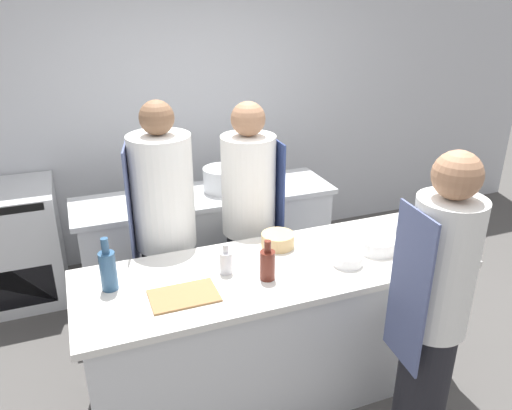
{
  "coord_description": "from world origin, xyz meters",
  "views": [
    {
      "loc": [
        -1.03,
        -2.33,
        2.37
      ],
      "look_at": [
        0.0,
        0.35,
        1.13
      ],
      "focal_mm": 35.0,
      "sensor_mm": 36.0,
      "label": 1
    }
  ],
  "objects_px": {
    "chef_at_prep_near": "(433,313)",
    "chef_at_stove": "(249,222)",
    "bottle_wine": "(108,269)",
    "bottle_olive_oil": "(267,264)",
    "bottle_vinegar": "(226,261)",
    "cup": "(449,254)",
    "bowl_prep_small": "(410,228)",
    "bowl_wooden_salad": "(278,240)",
    "oven_range": "(7,246)",
    "bowl_mixing_large": "(347,259)",
    "stockpot": "(223,179)",
    "bowl_ceramic_blue": "(377,245)",
    "chef_at_pass_far": "(165,235)"
  },
  "relations": [
    {
      "from": "chef_at_stove",
      "to": "bottle_olive_oil",
      "type": "height_order",
      "value": "chef_at_stove"
    },
    {
      "from": "chef_at_stove",
      "to": "bowl_prep_small",
      "type": "bearing_deg",
      "value": 58.17
    },
    {
      "from": "bottle_vinegar",
      "to": "chef_at_stove",
      "type": "bearing_deg",
      "value": 59.58
    },
    {
      "from": "bottle_wine",
      "to": "bowl_ceramic_blue",
      "type": "relative_size",
      "value": 1.3
    },
    {
      "from": "bottle_wine",
      "to": "chef_at_stove",
      "type": "bearing_deg",
      "value": 29.9
    },
    {
      "from": "chef_at_stove",
      "to": "chef_at_pass_far",
      "type": "distance_m",
      "value": 0.61
    },
    {
      "from": "chef_at_pass_far",
      "to": "stockpot",
      "type": "bearing_deg",
      "value": -31.77
    },
    {
      "from": "bowl_mixing_large",
      "to": "stockpot",
      "type": "relative_size",
      "value": 0.57
    },
    {
      "from": "chef_at_pass_far",
      "to": "cup",
      "type": "height_order",
      "value": "chef_at_pass_far"
    },
    {
      "from": "stockpot",
      "to": "bottle_vinegar",
      "type": "bearing_deg",
      "value": -106.74
    },
    {
      "from": "chef_at_pass_far",
      "to": "cup",
      "type": "xyz_separation_m",
      "value": [
        1.51,
        -0.95,
        0.05
      ]
    },
    {
      "from": "chef_at_pass_far",
      "to": "bowl_mixing_large",
      "type": "bearing_deg",
      "value": -118.1
    },
    {
      "from": "oven_range",
      "to": "chef_at_stove",
      "type": "relative_size",
      "value": 0.56
    },
    {
      "from": "chef_at_prep_near",
      "to": "chef_at_stove",
      "type": "bearing_deg",
      "value": 23.7
    },
    {
      "from": "chef_at_prep_near",
      "to": "chef_at_stove",
      "type": "distance_m",
      "value": 1.47
    },
    {
      "from": "bowl_mixing_large",
      "to": "bowl_ceramic_blue",
      "type": "xyz_separation_m",
      "value": [
        0.26,
        0.08,
        0.01
      ]
    },
    {
      "from": "chef_at_pass_far",
      "to": "bowl_wooden_salad",
      "type": "distance_m",
      "value": 0.76
    },
    {
      "from": "bottle_wine",
      "to": "cup",
      "type": "xyz_separation_m",
      "value": [
        1.92,
        -0.4,
        -0.08
      ]
    },
    {
      "from": "bottle_olive_oil",
      "to": "chef_at_prep_near",
      "type": "bearing_deg",
      "value": -42.34
    },
    {
      "from": "oven_range",
      "to": "bowl_mixing_large",
      "type": "height_order",
      "value": "oven_range"
    },
    {
      "from": "chef_at_pass_far",
      "to": "bottle_vinegar",
      "type": "bearing_deg",
      "value": -147.73
    },
    {
      "from": "stockpot",
      "to": "chef_at_pass_far",
      "type": "bearing_deg",
      "value": -133.53
    },
    {
      "from": "chef_at_prep_near",
      "to": "stockpot",
      "type": "height_order",
      "value": "chef_at_prep_near"
    },
    {
      "from": "chef_at_stove",
      "to": "bottle_vinegar",
      "type": "relative_size",
      "value": 9.49
    },
    {
      "from": "bottle_vinegar",
      "to": "bottle_wine",
      "type": "height_order",
      "value": "bottle_wine"
    },
    {
      "from": "chef_at_prep_near",
      "to": "chef_at_stove",
      "type": "xyz_separation_m",
      "value": [
        -0.47,
        1.39,
        -0.02
      ]
    },
    {
      "from": "oven_range",
      "to": "bowl_prep_small",
      "type": "bearing_deg",
      "value": -31.68
    },
    {
      "from": "chef_at_prep_near",
      "to": "bowl_prep_small",
      "type": "bearing_deg",
      "value": -24.77
    },
    {
      "from": "bowl_prep_small",
      "to": "bowl_wooden_salad",
      "type": "distance_m",
      "value": 0.92
    },
    {
      "from": "bottle_olive_oil",
      "to": "bottle_vinegar",
      "type": "distance_m",
      "value": 0.24
    },
    {
      "from": "bottle_wine",
      "to": "stockpot",
      "type": "xyz_separation_m",
      "value": [
        1.01,
        1.18,
        -0.03
      ]
    },
    {
      "from": "bottle_olive_oil",
      "to": "cup",
      "type": "xyz_separation_m",
      "value": [
        1.09,
        -0.2,
        -0.05
      ]
    },
    {
      "from": "bowl_wooden_salad",
      "to": "stockpot",
      "type": "relative_size",
      "value": 0.66
    },
    {
      "from": "bowl_prep_small",
      "to": "chef_at_stove",
      "type": "bearing_deg",
      "value": 147.54
    },
    {
      "from": "bottle_vinegar",
      "to": "bowl_mixing_large",
      "type": "relative_size",
      "value": 1.01
    },
    {
      "from": "chef_at_prep_near",
      "to": "cup",
      "type": "distance_m",
      "value": 0.59
    },
    {
      "from": "chef_at_prep_near",
      "to": "bowl_ceramic_blue",
      "type": "height_order",
      "value": "chef_at_prep_near"
    },
    {
      "from": "bottle_olive_oil",
      "to": "bottle_wine",
      "type": "height_order",
      "value": "bottle_wine"
    },
    {
      "from": "bottle_wine",
      "to": "cup",
      "type": "relative_size",
      "value": 3.32
    },
    {
      "from": "bowl_wooden_salad",
      "to": "stockpot",
      "type": "height_order",
      "value": "stockpot"
    },
    {
      "from": "bottle_wine",
      "to": "bowl_prep_small",
      "type": "relative_size",
      "value": 1.37
    },
    {
      "from": "bottle_vinegar",
      "to": "cup",
      "type": "bearing_deg",
      "value": -14.94
    },
    {
      "from": "oven_range",
      "to": "chef_at_prep_near",
      "type": "xyz_separation_m",
      "value": [
        2.18,
        -2.43,
        0.4
      ]
    },
    {
      "from": "bowl_prep_small",
      "to": "bowl_wooden_salad",
      "type": "xyz_separation_m",
      "value": [
        -0.91,
        0.13,
        0.01
      ]
    },
    {
      "from": "bowl_ceramic_blue",
      "to": "oven_range",
      "type": "bearing_deg",
      "value": 142.23
    },
    {
      "from": "bottle_wine",
      "to": "bowl_mixing_large",
      "type": "xyz_separation_m",
      "value": [
        1.33,
        -0.23,
        -0.09
      ]
    },
    {
      "from": "bottle_vinegar",
      "to": "bowl_ceramic_blue",
      "type": "height_order",
      "value": "bottle_vinegar"
    },
    {
      "from": "chef_at_prep_near",
      "to": "bowl_mixing_large",
      "type": "bearing_deg",
      "value": 19.98
    },
    {
      "from": "oven_range",
      "to": "bowl_mixing_large",
      "type": "xyz_separation_m",
      "value": [
        2.02,
        -1.85,
        0.44
      ]
    },
    {
      "from": "bowl_prep_small",
      "to": "bowl_ceramic_blue",
      "type": "bearing_deg",
      "value": -158.5
    }
  ]
}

